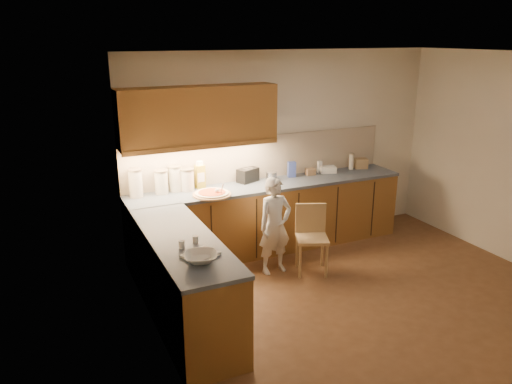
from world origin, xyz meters
The scene contains 24 objects.
room centered at (0.00, 0.00, 1.68)m, with size 4.54×4.50×2.62m.
l_counter centered at (-0.92, 1.25, 0.46)m, with size 3.77×2.62×0.92m.
backsplash centered at (-0.38, 1.99, 1.21)m, with size 3.75×0.02×0.58m, color #B9A88F.
upper_cabinets centered at (-1.27, 1.82, 1.85)m, with size 1.95×0.36×0.73m.
pizza_on_board centered at (-1.23, 1.53, 0.94)m, with size 0.47×0.47×0.19m.
child centered at (-0.62, 1.04, 0.60)m, with size 0.43×0.29×1.19m, color silver.
wooden_chair centered at (-0.20, 0.90, 0.48)m, with size 0.49×0.49×0.83m.
mixing_bowl centered at (-1.95, -0.17, 0.96)m, with size 0.29×0.29×0.07m, color white.
canister_a centered at (-2.08, 1.85, 1.09)m, with size 0.17×0.17×0.35m.
canister_b centered at (-1.77, 1.86, 1.07)m, with size 0.17×0.17×0.30m.
canister_c centered at (-1.58, 1.89, 1.08)m, with size 0.17×0.17×0.32m.
canister_d centered at (-1.45, 1.84, 1.06)m, with size 0.18×0.18×0.28m.
oil_jug centered at (-1.26, 1.89, 1.08)m, with size 0.13×0.10×0.35m.
toaster centered at (-0.60, 1.89, 1.01)m, with size 0.32×0.26×0.19m.
steel_pot centered at (-0.29, 1.82, 0.98)m, with size 0.15×0.15×0.12m.
blue_box centered at (0.04, 1.85, 1.03)m, with size 0.11×0.07×0.21m, color #35489F.
card_box_a centered at (0.32, 1.83, 0.97)m, with size 0.13×0.09×0.09m, color #997552.
white_bottle centered at (0.50, 1.88, 1.00)m, with size 0.06×0.06×0.17m, color silver.
flat_pack centered at (0.61, 1.84, 0.96)m, with size 0.22×0.16×0.09m, color silver.
tall_jar centered at (1.02, 1.85, 1.04)m, with size 0.08×0.08×0.23m.
card_box_b centered at (1.18, 1.85, 0.99)m, with size 0.18×0.14×0.14m, color #A18156.
dough_cloth centered at (-1.92, -0.06, 0.93)m, with size 0.29×0.23×0.02m, color silver.
spice_jar_a centered at (-2.02, 0.17, 0.96)m, with size 0.06×0.06×0.07m, color white.
spice_jar_b centered at (-1.87, 0.22, 0.96)m, with size 0.05×0.05×0.07m, color silver.
Camera 1 is at (-3.15, -3.92, 2.78)m, focal length 35.00 mm.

